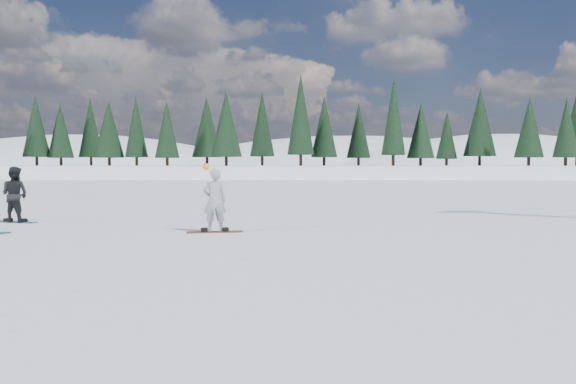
% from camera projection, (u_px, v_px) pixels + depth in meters
% --- Properties ---
extents(ground, '(420.00, 420.00, 0.00)m').
position_uv_depth(ground, '(100.00, 236.00, 14.29)').
color(ground, white).
rests_on(ground, ground).
extents(alpine_backdrop, '(412.50, 227.00, 53.20)m').
position_uv_depth(alpine_backdrop, '(262.00, 206.00, 204.23)').
color(alpine_backdrop, white).
rests_on(alpine_backdrop, ground).
extents(snowboarder_woman, '(0.72, 0.58, 1.86)m').
position_uv_depth(snowboarder_woman, '(214.00, 200.00, 15.00)').
color(snowboarder_woman, '#A6A6AB').
rests_on(snowboarder_woman, ground).
extents(snowboarder_man, '(0.94, 0.79, 1.75)m').
position_uv_depth(snowboarder_man, '(15.00, 195.00, 17.52)').
color(snowboarder_man, black).
rests_on(snowboarder_man, ground).
extents(snowboard_woman, '(1.53, 0.58, 0.03)m').
position_uv_depth(snowboard_woman, '(215.00, 232.00, 15.04)').
color(snowboard_woman, '#A04022').
rests_on(snowboard_woman, ground).
extents(snowboard_man, '(1.52, 0.67, 0.03)m').
position_uv_depth(snowboard_man, '(15.00, 222.00, 17.57)').
color(snowboard_man, '#176A7F').
rests_on(snowboard_man, ground).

